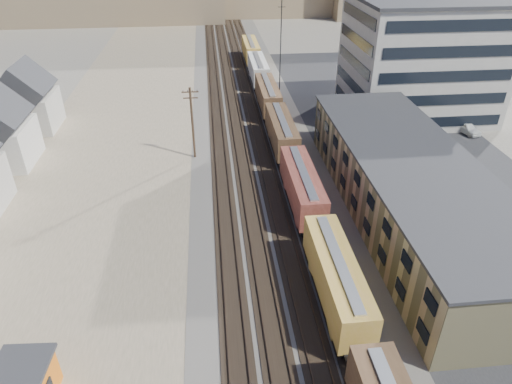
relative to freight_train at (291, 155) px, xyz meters
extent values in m
cube|color=#4C4742|center=(-3.80, 14.32, -2.76)|extent=(18.00, 200.00, 0.06)
cube|color=#746950|center=(-23.80, 4.32, -2.78)|extent=(24.00, 180.00, 0.03)
cube|color=#232326|center=(18.20, -0.68, -2.77)|extent=(26.00, 120.00, 0.04)
cube|color=black|center=(-8.80, 14.32, -2.69)|extent=(2.60, 200.00, 0.08)
cube|color=#38281E|center=(-9.52, 14.32, -2.57)|extent=(0.08, 200.00, 0.16)
cube|color=#38281E|center=(-8.08, 14.32, -2.57)|extent=(0.08, 200.00, 0.16)
cube|color=black|center=(-5.80, 14.32, -2.69)|extent=(2.60, 200.00, 0.08)
cube|color=#38281E|center=(-6.52, 14.32, -2.57)|extent=(0.08, 200.00, 0.16)
cube|color=#38281E|center=(-5.08, 14.32, -2.57)|extent=(0.08, 200.00, 0.16)
cube|color=black|center=(-2.80, 14.32, -2.69)|extent=(2.60, 200.00, 0.08)
cube|color=#38281E|center=(-3.52, 14.32, -2.57)|extent=(0.08, 200.00, 0.16)
cube|color=#38281E|center=(-2.08, 14.32, -2.57)|extent=(0.08, 200.00, 0.16)
cube|color=black|center=(0.00, 14.32, -2.69)|extent=(2.60, 200.00, 0.08)
cube|color=#38281E|center=(-0.72, 14.32, -2.57)|extent=(0.08, 200.00, 0.16)
cube|color=#38281E|center=(0.72, 14.32, -2.57)|extent=(0.08, 200.00, 0.16)
cube|color=black|center=(0.00, -27.88, -2.04)|extent=(2.20, 2.20, 0.90)
cube|color=black|center=(0.00, -17.73, -2.04)|extent=(2.20, 2.20, 0.90)
cube|color=gold|center=(0.00, -22.80, 0.11)|extent=(3.00, 13.34, 3.40)
cube|color=#B7B7B2|center=(0.00, -22.80, 1.89)|extent=(0.90, 12.33, 0.16)
cube|color=black|center=(0.00, -12.68, -2.04)|extent=(2.20, 2.20, 0.90)
cube|color=black|center=(0.00, -2.53, -2.04)|extent=(2.20, 2.20, 0.90)
cube|color=brown|center=(0.00, -7.60, 0.11)|extent=(3.00, 13.34, 3.40)
cube|color=#B7B7B2|center=(0.00, -7.60, 1.89)|extent=(0.90, 12.33, 0.16)
cube|color=black|center=(0.00, 2.52, -2.04)|extent=(2.20, 2.20, 0.90)
cube|color=black|center=(0.00, 12.67, -2.04)|extent=(2.20, 2.20, 0.90)
cube|color=#4B3420|center=(0.00, 7.60, 0.11)|extent=(3.00, 13.34, 3.40)
cube|color=#B7B7B2|center=(0.00, 7.60, 1.89)|extent=(0.90, 12.33, 0.16)
cube|color=black|center=(0.00, 17.72, -2.04)|extent=(2.20, 2.20, 0.90)
cube|color=black|center=(0.00, 27.88, -2.04)|extent=(2.20, 2.20, 0.90)
cube|color=#4B3420|center=(0.00, 22.80, 0.11)|extent=(3.00, 13.34, 3.40)
cube|color=#B7B7B2|center=(0.00, 22.80, 1.89)|extent=(0.90, 12.32, 0.16)
cube|color=black|center=(0.00, 32.92, -2.04)|extent=(2.20, 2.20, 0.90)
cube|color=black|center=(0.00, 43.07, -2.04)|extent=(2.20, 2.20, 0.90)
cube|color=beige|center=(0.00, 38.00, 0.11)|extent=(3.00, 13.34, 3.40)
cube|color=#B7B7B2|center=(0.00, 38.00, 1.89)|extent=(0.90, 12.32, 0.16)
cube|color=black|center=(0.00, 48.12, -2.04)|extent=(2.20, 2.20, 0.90)
cube|color=black|center=(0.00, 58.27, -2.04)|extent=(2.20, 2.20, 0.90)
cube|color=gold|center=(0.00, 53.20, 0.11)|extent=(3.00, 13.34, 3.40)
cube|color=#B7B7B2|center=(0.00, 53.20, 1.89)|extent=(0.90, 12.32, 0.16)
cube|color=tan|center=(11.20, -10.68, 0.71)|extent=(12.00, 40.00, 7.00)
cube|color=#2D2D30|center=(11.20, -10.68, 4.31)|extent=(12.40, 40.40, 0.30)
cube|color=black|center=(5.15, -10.68, -0.59)|extent=(0.12, 36.00, 1.20)
cube|color=black|center=(5.15, -10.68, 2.41)|extent=(0.12, 36.00, 1.20)
cube|color=#9E998E|center=(24.20, 19.32, 6.21)|extent=(22.00, 18.00, 18.00)
cube|color=black|center=(13.15, 19.32, 6.21)|extent=(0.12, 16.00, 16.00)
cube|color=black|center=(24.20, 10.27, 6.21)|extent=(20.00, 0.12, 16.00)
cylinder|color=#382619|center=(-12.30, 6.32, 2.21)|extent=(0.32, 0.32, 10.00)
cube|color=#382619|center=(-12.30, 6.32, 6.61)|extent=(2.20, 0.14, 0.14)
cube|color=#382619|center=(-12.30, 6.32, 5.81)|extent=(1.90, 0.14, 0.14)
cylinder|color=black|center=(-11.70, 6.32, 6.76)|extent=(0.08, 0.08, 0.22)
cylinder|color=black|center=(2.20, 24.32, 6.21)|extent=(0.16, 0.16, 18.00)
cube|color=black|center=(2.20, 24.32, 13.71)|extent=(1.20, 0.08, 0.08)
cube|color=#B7B2A8|center=(-37.80, 7.32, -0.04)|extent=(8.00, 8.00, 5.50)
cube|color=#9E998E|center=(-37.80, 19.32, -0.04)|extent=(8.00, 8.00, 5.50)
cube|color=#2D2D30|center=(-37.80, 19.32, 3.61)|extent=(8.15, 8.16, 8.15)
cube|color=#2D2D30|center=(-23.32, -30.28, 0.54)|extent=(3.93, 4.94, 0.27)
imported|color=#171A53|center=(20.21, 19.85, -1.94)|extent=(6.72, 5.29, 1.70)
imported|color=silver|center=(29.33, 10.26, -1.97)|extent=(3.22, 5.20, 1.65)
camera|label=1|loc=(-9.81, -50.99, 26.16)|focal=32.00mm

